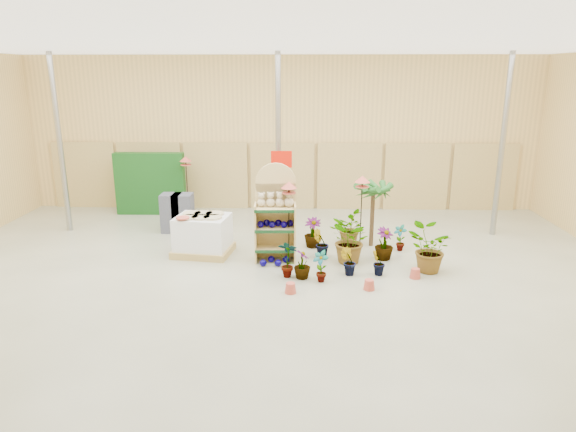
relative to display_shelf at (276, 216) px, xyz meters
The scene contains 25 objects.
room 1.40m from the display_shelf, 92.23° to the right, with size 15.20×12.10×4.70m.
display_shelf is the anchor object (origin of this frame).
teddy_bears 0.39m from the display_shelf, 74.52° to the right, with size 0.79×0.21×0.34m.
gazing_balls_shelf 0.18m from the display_shelf, 90.00° to the right, with size 0.79×0.27×0.15m.
gazing_balls_floor 0.98m from the display_shelf, 90.78° to the right, with size 0.63×0.39×0.15m.
pallet_stack 1.77m from the display_shelf, behind, with size 1.39×1.21×0.93m.
charcoal_planters 3.31m from the display_shelf, 144.00° to the left, with size 0.80×0.50×1.00m.
trellis_stock 5.28m from the display_shelf, 136.47° to the left, with size 2.00×0.30×1.80m, color #124514.
offer_sign 1.53m from the display_shelf, 86.99° to the left, with size 0.50×0.08×2.20m.
bird_table_front 0.74m from the display_shelf, 22.87° to the right, with size 0.34×0.34×1.77m.
bird_table_right 2.03m from the display_shelf, ahead, with size 0.34×0.34×1.85m.
bird_table_back 4.27m from the display_shelf, 129.27° to the left, with size 0.34×0.34×1.76m.
palm 2.46m from the display_shelf, 22.56° to the left, with size 0.70×0.70×1.64m.
potted_plant_0 1.27m from the display_shelf, 74.35° to the right, with size 0.41×0.28×0.78m, color #20591E.
potted_plant_1 1.92m from the display_shelf, 31.42° to the right, with size 0.32×0.26×0.58m, color #20591E.
potted_plant_2 1.72m from the display_shelf, ahead, with size 0.93×0.81×1.03m, color #20591E.
potted_plant_3 2.47m from the display_shelf, ahead, with size 0.41×0.41×0.72m, color #20591E.
potted_plant_4 2.99m from the display_shelf, 11.81° to the left, with size 0.33×0.22×0.62m, color #20591E.
potted_plant_5 1.19m from the display_shelf, ahead, with size 0.36×0.29×0.66m, color #20591E.
potted_plant_6 2.08m from the display_shelf, 32.01° to the left, with size 0.72×0.63×0.80m, color #20591E.
potted_plant_7 1.45m from the display_shelf, 62.61° to the right, with size 0.33×0.33×0.60m, color #20591E.
potted_plant_8 1.75m from the display_shelf, 53.86° to the right, with size 0.34×0.23×0.64m, color #20591E.
potted_plant_9 2.44m from the display_shelf, 23.86° to the right, with size 0.30×0.24×0.54m, color #20591E.
potted_plant_10 3.29m from the display_shelf, 12.66° to the right, with size 0.89×0.77×0.99m, color #20591E.
potted_plant_11 1.31m from the display_shelf, 43.68° to the left, with size 0.40×0.40×0.71m, color #20591E.
Camera 1 is at (0.61, -9.22, 4.02)m, focal length 32.00 mm.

